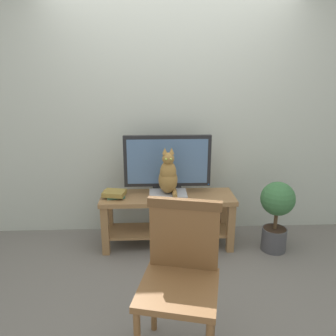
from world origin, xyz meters
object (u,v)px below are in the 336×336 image
media_box (168,195)px  potted_plant (277,211)px  tv_stand (168,211)px  book_stack (115,194)px  tv (167,163)px  wooden_chair (181,269)px  cat (168,176)px

media_box → potted_plant: (1.05, -0.08, -0.14)m
tv_stand → book_stack: size_ratio=5.63×
tv → wooden_chair: size_ratio=0.89×
book_stack → potted_plant: size_ratio=0.33×
tv → media_box: bearing=-90.4°
cat → wooden_chair: bearing=-89.0°
media_box → cat: bearing=-85.3°
tv_stand → potted_plant: 1.06m
cat → book_stack: bearing=173.9°
tv_stand → media_box: (-0.00, -0.07, 0.19)m
wooden_chair → potted_plant: size_ratio=1.37×
tv → book_stack: size_ratio=3.68×
tv → potted_plant: bearing=-13.1°
tv_stand → tv: bearing=90.0°
potted_plant → wooden_chair: bearing=-131.5°
tv_stand → tv: tv is taller
tv_stand → media_box: bearing=-90.8°
tv_stand → wooden_chair: bearing=-89.1°
media_box → wooden_chair: wooden_chair is taller
tv_stand → cat: (0.00, -0.09, 0.40)m
media_box → book_stack: (-0.52, 0.04, 0.01)m
media_box → cat: 0.20m
book_stack → media_box: bearing=-4.7°
book_stack → potted_plant: bearing=-4.5°
media_box → book_stack: book_stack is taller
wooden_chair → potted_plant: wooden_chair is taller
wooden_chair → tv_stand: bearing=90.9°
book_stack → tv_stand: bearing=3.4°
tv → tv_stand: bearing=-90.0°
cat → wooden_chair: (0.02, -1.24, -0.20)m
media_box → wooden_chair: bearing=-89.0°
tv_stand → potted_plant: size_ratio=1.85×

